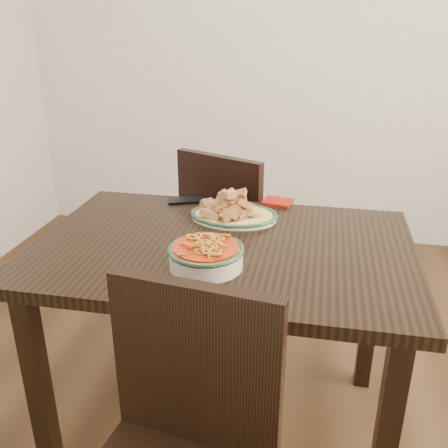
% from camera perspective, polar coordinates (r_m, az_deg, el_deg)
% --- Properties ---
extents(floor, '(3.50, 3.50, 0.00)m').
position_cam_1_polar(floor, '(2.10, 2.47, -20.31)').
color(floor, '#352010').
rests_on(floor, ground).
extents(wall_back, '(3.50, 0.10, 2.60)m').
position_cam_1_polar(wall_back, '(3.28, 8.05, 20.25)').
color(wall_back, silver).
rests_on(wall_back, ground).
extents(dining_table, '(1.22, 0.82, 0.75)m').
position_cam_1_polar(dining_table, '(1.67, -0.14, -5.22)').
color(dining_table, black).
rests_on(dining_table, ground).
extents(chair_far, '(0.55, 0.55, 0.89)m').
position_cam_1_polar(chair_far, '(2.33, 0.95, -0.93)').
color(chair_far, black).
rests_on(chair_far, ground).
extents(fish_plate, '(0.31, 0.24, 0.11)m').
position_cam_1_polar(fish_plate, '(1.81, 1.16, 1.97)').
color(fish_plate, beige).
rests_on(fish_plate, dining_table).
extents(noodle_bowl, '(0.23, 0.23, 0.08)m').
position_cam_1_polar(noodle_bowl, '(1.46, -2.08, -3.35)').
color(noodle_bowl, beige).
rests_on(noodle_bowl, dining_table).
extents(smartphone, '(0.16, 0.12, 0.01)m').
position_cam_1_polar(smartphone, '(1.99, -4.45, 2.75)').
color(smartphone, black).
rests_on(smartphone, dining_table).
extents(napkin, '(0.12, 0.11, 0.01)m').
position_cam_1_polar(napkin, '(1.98, 6.14, 2.53)').
color(napkin, '#9A180B').
rests_on(napkin, dining_table).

